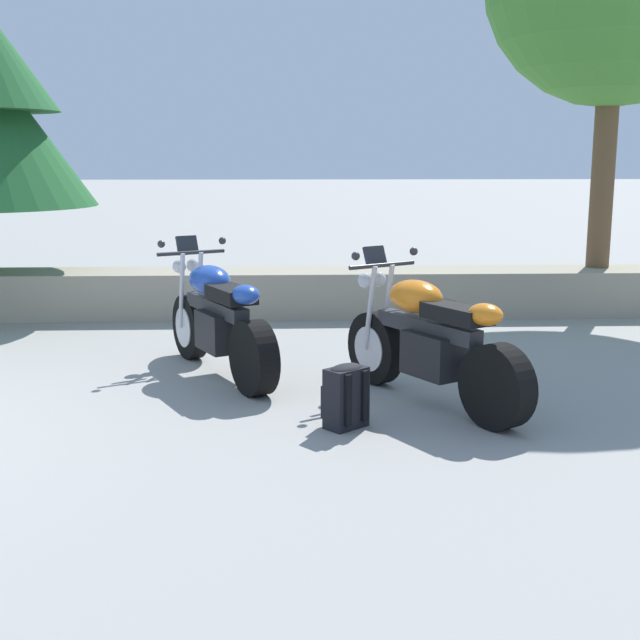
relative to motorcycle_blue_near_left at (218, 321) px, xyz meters
name	(u,v)px	position (x,y,z in m)	size (l,w,h in m)	color
motorcycle_blue_near_left	(218,321)	(0.00, 0.00, 0.00)	(1.14, 1.91, 1.18)	black
motorcycle_orange_centre	(429,343)	(1.72, -0.94, 0.00)	(1.23, 1.85, 1.18)	black
rider_backpack	(346,395)	(1.03, -1.51, -0.24)	(0.35, 0.35, 0.47)	black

